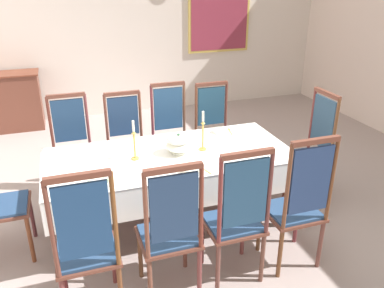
# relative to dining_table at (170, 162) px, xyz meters

# --- Properties ---
(ground) EXTENTS (7.61, 6.97, 0.04)m
(ground) POSITION_rel_dining_table_xyz_m (0.00, 0.10, -0.70)
(ground) COLOR #A1908B
(back_wall) EXTENTS (7.61, 0.08, 3.14)m
(back_wall) POSITION_rel_dining_table_xyz_m (0.00, 3.62, 0.89)
(back_wall) COLOR beige
(back_wall) RESTS_ON ground
(dining_table) EXTENTS (2.27, 1.02, 0.75)m
(dining_table) POSITION_rel_dining_table_xyz_m (0.00, 0.00, 0.00)
(dining_table) COLOR brown
(dining_table) RESTS_ON ground
(tablecloth) EXTENTS (2.29, 1.04, 0.30)m
(tablecloth) POSITION_rel_dining_table_xyz_m (0.00, -0.00, 0.01)
(tablecloth) COLOR white
(tablecloth) RESTS_ON dining_table
(chair_south_a) EXTENTS (0.44, 0.42, 1.21)m
(chair_south_a) POSITION_rel_dining_table_xyz_m (-0.85, -0.92, -0.07)
(chair_south_a) COLOR maroon
(chair_south_a) RESTS_ON ground
(chair_north_a) EXTENTS (0.44, 0.42, 1.13)m
(chair_north_a) POSITION_rel_dining_table_xyz_m (-0.85, 0.91, -0.10)
(chair_north_a) COLOR brown
(chair_north_a) RESTS_ON ground
(chair_south_b) EXTENTS (0.44, 0.42, 1.17)m
(chair_south_b) POSITION_rel_dining_table_xyz_m (-0.26, -0.92, -0.09)
(chair_south_b) COLOR brown
(chair_south_b) RESTS_ON ground
(chair_north_b) EXTENTS (0.44, 0.42, 1.10)m
(chair_north_b) POSITION_rel_dining_table_xyz_m (-0.26, 0.91, -0.11)
(chair_north_b) COLOR brown
(chair_north_b) RESTS_ON ground
(chair_south_c) EXTENTS (0.44, 0.42, 1.19)m
(chair_south_c) POSITION_rel_dining_table_xyz_m (0.27, -0.92, -0.08)
(chair_south_c) COLOR brown
(chair_south_c) RESTS_ON ground
(chair_north_c) EXTENTS (0.44, 0.42, 1.16)m
(chair_north_c) POSITION_rel_dining_table_xyz_m (0.27, 0.92, -0.09)
(chair_north_c) COLOR brown
(chair_north_c) RESTS_ON ground
(chair_south_d) EXTENTS (0.44, 0.42, 1.22)m
(chair_south_d) POSITION_rel_dining_table_xyz_m (0.81, -0.92, -0.07)
(chair_south_d) COLOR brown
(chair_south_d) RESTS_ON ground
(chair_north_d) EXTENTS (0.44, 0.42, 1.12)m
(chair_north_d) POSITION_rel_dining_table_xyz_m (0.81, 0.91, -0.10)
(chair_north_d) COLOR brown
(chair_north_d) RESTS_ON ground
(chair_head_east) EXTENTS (0.42, 0.44, 1.21)m
(chair_head_east) POSITION_rel_dining_table_xyz_m (1.55, 0.00, -0.07)
(chair_head_east) COLOR #592D1F
(chair_head_east) RESTS_ON ground
(soup_tureen) EXTENTS (0.24, 0.24, 0.20)m
(soup_tureen) POSITION_rel_dining_table_xyz_m (0.09, 0.00, 0.17)
(soup_tureen) COLOR white
(soup_tureen) RESTS_ON tablecloth
(candlestick_west) EXTENTS (0.07, 0.07, 0.37)m
(candlestick_west) POSITION_rel_dining_table_xyz_m (-0.33, 0.00, 0.23)
(candlestick_west) COLOR gold
(candlestick_west) RESTS_ON tablecloth
(candlestick_east) EXTENTS (0.07, 0.07, 0.39)m
(candlestick_east) POSITION_rel_dining_table_xyz_m (0.33, 0.00, 0.24)
(candlestick_east) COLOR gold
(candlestick_east) RESTS_ON tablecloth
(bowl_near_left) EXTENTS (0.18, 0.18, 0.04)m
(bowl_near_left) POSITION_rel_dining_table_xyz_m (0.08, -0.39, 0.10)
(bowl_near_left) COLOR white
(bowl_near_left) RESTS_ON tablecloth
(bowl_near_right) EXTENTS (0.16, 0.16, 0.04)m
(bowl_near_right) POSITION_rel_dining_table_xyz_m (0.65, 0.36, 0.10)
(bowl_near_right) COLOR white
(bowl_near_right) RESTS_ON tablecloth
(bowl_far_left) EXTENTS (0.18, 0.18, 0.04)m
(bowl_far_left) POSITION_rel_dining_table_xyz_m (-0.70, -0.40, 0.10)
(bowl_far_left) COLOR white
(bowl_far_left) RESTS_ON tablecloth
(spoon_primary) EXTENTS (0.06, 0.17, 0.01)m
(spoon_primary) POSITION_rel_dining_table_xyz_m (0.19, -0.36, 0.08)
(spoon_primary) COLOR gold
(spoon_primary) RESTS_ON tablecloth
(spoon_secondary) EXTENTS (0.05, 0.18, 0.01)m
(spoon_secondary) POSITION_rel_dining_table_xyz_m (0.77, 0.38, 0.08)
(spoon_secondary) COLOR gold
(spoon_secondary) RESTS_ON tablecloth
(framed_painting) EXTENTS (1.15, 0.05, 1.54)m
(framed_painting) POSITION_rel_dining_table_xyz_m (1.92, 3.56, 1.07)
(framed_painting) COLOR #D1B251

